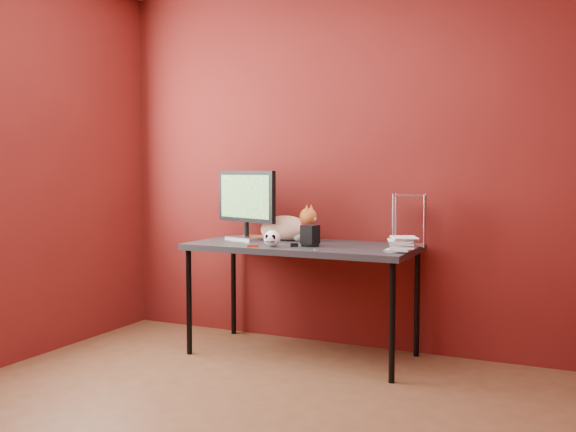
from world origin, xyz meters
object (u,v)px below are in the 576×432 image
at_px(desk, 302,251).
at_px(cat, 286,228).
at_px(book_stack, 391,169).
at_px(monitor, 246,201).
at_px(speaker, 310,236).
at_px(skull_mug, 272,238).

bearing_deg(desk, cat, 140.57).
xyz_separation_m(desk, book_stack, (0.63, -0.10, 0.55)).
bearing_deg(cat, monitor, -157.35).
bearing_deg(desk, speaker, -45.23).
relative_size(skull_mug, speaker, 0.80).
bearing_deg(monitor, book_stack, 10.11).
distance_m(speaker, book_stack, 0.69).
height_order(cat, skull_mug, cat).
distance_m(monitor, speaker, 0.63).
bearing_deg(book_stack, speaker, 179.28).
xyz_separation_m(monitor, book_stack, (1.10, -0.19, 0.22)).
bearing_deg(desk, book_stack, -9.33).
bearing_deg(skull_mug, monitor, 129.09).
distance_m(cat, book_stack, 0.96).
bearing_deg(skull_mug, speaker, 20.85).
xyz_separation_m(desk, speaker, (0.10, -0.10, 0.11)).
bearing_deg(cat, skull_mug, -70.70).
distance_m(monitor, skull_mug, 0.52).
bearing_deg(skull_mug, cat, 92.15).
bearing_deg(speaker, desk, 149.87).
xyz_separation_m(cat, book_stack, (0.83, -0.27, 0.41)).
bearing_deg(speaker, skull_mug, -134.11).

